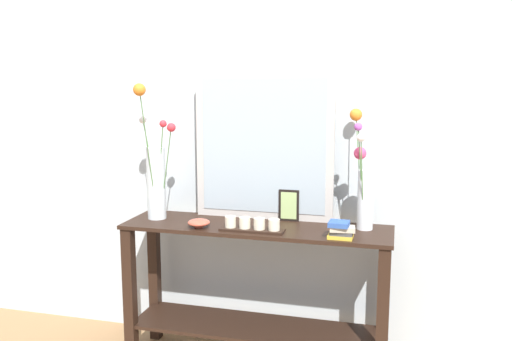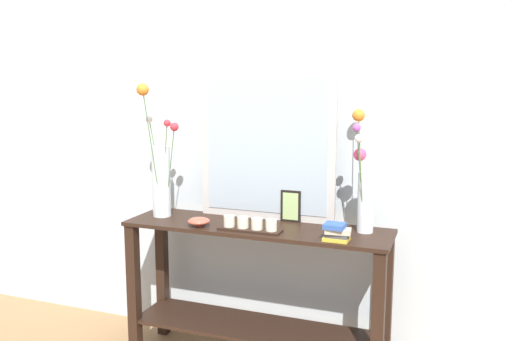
{
  "view_description": "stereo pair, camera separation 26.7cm",
  "coord_description": "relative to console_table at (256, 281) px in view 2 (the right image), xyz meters",
  "views": [
    {
      "loc": [
        0.68,
        -2.56,
        1.47
      ],
      "look_at": [
        0.0,
        0.0,
        1.05
      ],
      "focal_mm": 37.42,
      "sensor_mm": 36.0,
      "label": 1
    },
    {
      "loc": [
        0.94,
        -2.47,
        1.47
      ],
      "look_at": [
        0.0,
        0.0,
        1.05
      ],
      "focal_mm": 37.42,
      "sensor_mm": 36.0,
      "label": 2
    }
  ],
  "objects": [
    {
      "name": "decorative_bowl",
      "position": [
        -0.27,
        -0.11,
        0.32
      ],
      "size": [
        0.11,
        0.11,
        0.04
      ],
      "color": "#B24C38",
      "rests_on": "console_table"
    },
    {
      "name": "vase_right",
      "position": [
        0.53,
        0.08,
        0.52
      ],
      "size": [
        0.14,
        0.26,
        0.59
      ],
      "color": "silver",
      "rests_on": "console_table"
    },
    {
      "name": "book_stack",
      "position": [
        0.44,
        -0.12,
        0.34
      ],
      "size": [
        0.13,
        0.1,
        0.08
      ],
      "color": "gold",
      "rests_on": "console_table"
    },
    {
      "name": "candle_tray",
      "position": [
        0.01,
        -0.11,
        0.32
      ],
      "size": [
        0.32,
        0.09,
        0.07
      ],
      "color": "black",
      "rests_on": "console_table"
    },
    {
      "name": "console_table",
      "position": [
        0.0,
        0.0,
        0.0
      ],
      "size": [
        1.37,
        0.37,
        0.76
      ],
      "color": "black",
      "rests_on": "ground"
    },
    {
      "name": "mirror_leaning",
      "position": [
        0.0,
        0.16,
        0.69
      ],
      "size": [
        0.75,
        0.03,
        0.79
      ],
      "color": "#B7B2AD",
      "rests_on": "console_table"
    },
    {
      "name": "wall_back",
      "position": [
        0.0,
        0.31,
        0.88
      ],
      "size": [
        6.4,
        0.08,
        2.7
      ],
      "primitive_type": "cube",
      "color": "#B2BCC1",
      "rests_on": "ground"
    },
    {
      "name": "tall_vase_left",
      "position": [
        -0.55,
        0.0,
        0.53
      ],
      "size": [
        0.23,
        0.23,
        0.72
      ],
      "color": "silver",
      "rests_on": "console_table"
    },
    {
      "name": "picture_frame_small",
      "position": [
        0.14,
        0.14,
        0.38
      ],
      "size": [
        0.11,
        0.01,
        0.17
      ],
      "color": "black",
      "rests_on": "console_table"
    }
  ]
}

